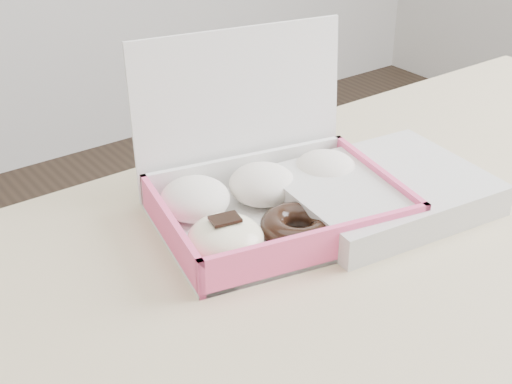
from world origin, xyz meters
TOP-DOWN VIEW (x-y plane):
  - table at (0.00, 0.00)m, footprint 1.20×0.80m
  - donut_box at (-0.21, 0.17)m, footprint 0.35×0.31m
  - newspapers at (-0.07, 0.10)m, footprint 0.29×0.24m

SIDE VIEW (x-z plane):
  - table at x=0.00m, z-range 0.30..1.05m
  - newspapers at x=-0.07m, z-range 0.75..0.79m
  - donut_box at x=-0.21m, z-range 0.67..0.90m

